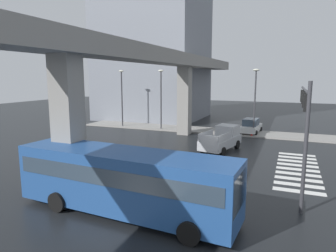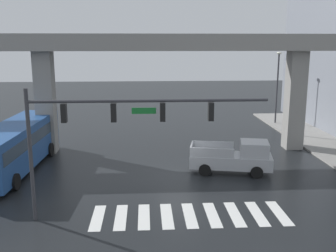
{
  "view_description": "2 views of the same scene",
  "coord_description": "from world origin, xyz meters",
  "px_view_note": "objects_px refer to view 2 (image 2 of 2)",
  "views": [
    {
      "loc": [
        -22.07,
        -5.19,
        6.36
      ],
      "look_at": [
        0.12,
        3.92,
        2.45
      ],
      "focal_mm": 32.09,
      "sensor_mm": 36.0,
      "label": 1
    },
    {
      "loc": [
        -2.08,
        -23.2,
        8.17
      ],
      "look_at": [
        -0.57,
        2.13,
        2.68
      ],
      "focal_mm": 41.56,
      "sensor_mm": 36.0,
      "label": 2
    }
  ],
  "objects_px": {
    "pickup_truck": "(235,158)",
    "traffic_signal_mast": "(111,121)",
    "street_lamp_mid_block": "(299,85)",
    "street_lamp_far_north": "(278,79)",
    "city_bus": "(16,143)"
  },
  "relations": [
    {
      "from": "street_lamp_mid_block",
      "to": "traffic_signal_mast",
      "type": "bearing_deg",
      "value": -133.98
    },
    {
      "from": "street_lamp_mid_block",
      "to": "street_lamp_far_north",
      "type": "height_order",
      "value": "same"
    },
    {
      "from": "pickup_truck",
      "to": "traffic_signal_mast",
      "type": "distance_m",
      "value": 10.21
    },
    {
      "from": "pickup_truck",
      "to": "traffic_signal_mast",
      "type": "bearing_deg",
      "value": -139.73
    },
    {
      "from": "city_bus",
      "to": "street_lamp_far_north",
      "type": "relative_size",
      "value": 1.51
    },
    {
      "from": "traffic_signal_mast",
      "to": "street_lamp_mid_block",
      "type": "bearing_deg",
      "value": 46.02
    },
    {
      "from": "street_lamp_far_north",
      "to": "traffic_signal_mast",
      "type": "bearing_deg",
      "value": -125.44
    },
    {
      "from": "city_bus",
      "to": "street_lamp_mid_block",
      "type": "xyz_separation_m",
      "value": [
        21.59,
        7.56,
        2.83
      ]
    },
    {
      "from": "pickup_truck",
      "to": "street_lamp_mid_block",
      "type": "distance_m",
      "value": 12.34
    },
    {
      "from": "traffic_signal_mast",
      "to": "city_bus",
      "type": "bearing_deg",
      "value": 131.51
    },
    {
      "from": "pickup_truck",
      "to": "street_lamp_mid_block",
      "type": "relative_size",
      "value": 0.74
    },
    {
      "from": "pickup_truck",
      "to": "street_lamp_mid_block",
      "type": "bearing_deg",
      "value": 50.64
    },
    {
      "from": "city_bus",
      "to": "traffic_signal_mast",
      "type": "distance_m",
      "value": 10.73
    },
    {
      "from": "traffic_signal_mast",
      "to": "street_lamp_mid_block",
      "type": "distance_m",
      "value": 21.25
    },
    {
      "from": "city_bus",
      "to": "street_lamp_mid_block",
      "type": "relative_size",
      "value": 1.51
    }
  ]
}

